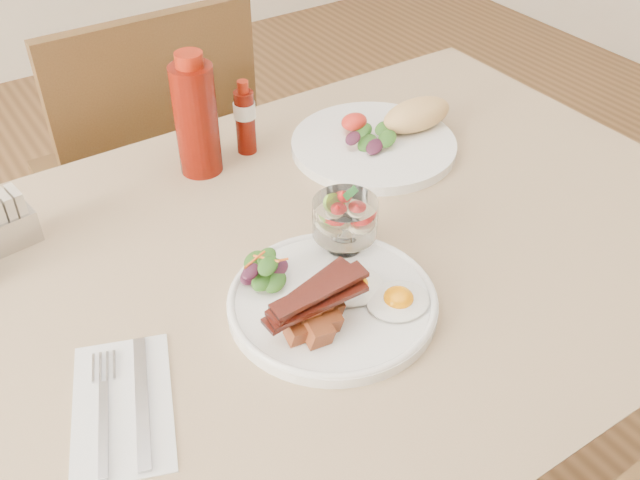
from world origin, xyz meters
The scene contains 12 objects.
table centered at (0.00, 0.00, 0.66)m, with size 1.33×0.88×0.75m.
chair_far centered at (0.00, 0.66, 0.52)m, with size 0.42×0.42×0.93m.
main_plate centered at (-0.03, -0.11, 0.76)m, with size 0.28×0.28×0.02m, color white.
fried_eggs centered at (0.02, -0.13, 0.77)m, with size 0.14×0.16×0.02m.
bacon_potato_pile centered at (-0.08, -0.14, 0.80)m, with size 0.14×0.08×0.06m.
side_salad centered at (-0.09, -0.03, 0.79)m, with size 0.07×0.07×0.04m.
fruit_cup centered at (0.04, -0.03, 0.82)m, with size 0.09×0.09×0.09m.
second_plate centered at (0.28, 0.19, 0.77)m, with size 0.32×0.29×0.07m.
ketchup_bottle centered at (-0.03, 0.30, 0.85)m, with size 0.08×0.08×0.21m.
hot_sauce_bottle centered at (0.06, 0.30, 0.82)m, with size 0.04×0.04×0.13m.
sugar_caddy centered at (-0.36, 0.27, 0.79)m, with size 0.10×0.06×0.08m.
napkin_cutlery centered at (-0.33, -0.11, 0.75)m, with size 0.18×0.23×0.01m.
Camera 1 is at (-0.43, -0.67, 1.42)m, focal length 40.00 mm.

